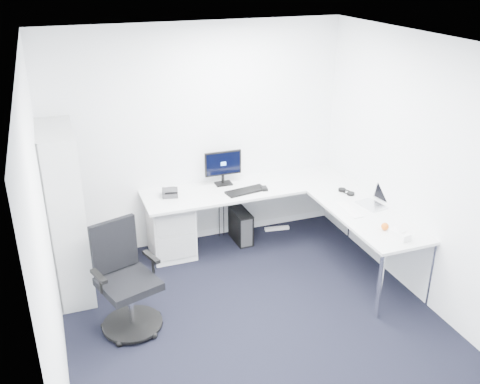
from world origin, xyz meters
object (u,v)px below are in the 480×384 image
object	(u,v)px
bookshelf	(66,213)
laptop	(372,197)
task_chair	(128,281)
l_desk	(261,227)
monitor	(223,168)

from	to	relation	value
bookshelf	laptop	xyz separation A→B (m)	(3.25, -0.68, -0.03)
bookshelf	laptop	bearing A→B (deg)	-11.83
bookshelf	task_chair	bearing A→B (deg)	-63.04
l_desk	bookshelf	xyz separation A→B (m)	(-2.17, 0.05, 0.53)
monitor	laptop	distance (m)	1.80
laptop	task_chair	bearing A→B (deg)	175.31
bookshelf	task_chair	size ratio (longest dim) A/B	1.68
task_chair	monitor	size ratio (longest dim) A/B	2.37
l_desk	task_chair	distance (m)	1.92
task_chair	monitor	world-z (taller)	monitor
bookshelf	laptop	world-z (taller)	bookshelf
bookshelf	monitor	size ratio (longest dim) A/B	3.99
task_chair	monitor	distance (m)	2.04
monitor	l_desk	bearing A→B (deg)	-60.23
bookshelf	monitor	world-z (taller)	bookshelf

